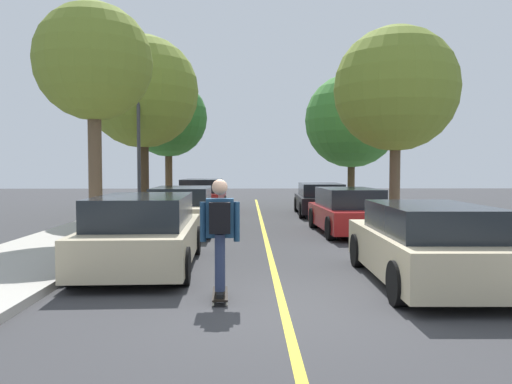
# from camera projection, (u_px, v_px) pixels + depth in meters

# --- Properties ---
(ground) EXTENTS (80.00, 80.00, 0.00)m
(ground) POSITION_uv_depth(u_px,v_px,m) (283.00, 305.00, 7.16)
(ground) COLOR #353538
(center_line) EXTENTS (0.12, 39.20, 0.01)m
(center_line) POSITION_uv_depth(u_px,v_px,m) (270.00, 256.00, 11.15)
(center_line) COLOR gold
(center_line) RESTS_ON ground
(parked_car_left_nearest) EXTENTS (2.12, 4.43, 1.41)m
(parked_car_left_nearest) POSITION_uv_depth(u_px,v_px,m) (144.00, 232.00, 9.76)
(parked_car_left_nearest) COLOR #BCAD89
(parked_car_left_nearest) RESTS_ON ground
(parked_car_left_near) EXTENTS (2.02, 4.43, 1.35)m
(parked_car_left_near) POSITION_uv_depth(u_px,v_px,m) (181.00, 210.00, 15.33)
(parked_car_left_near) COLOR #BCAD89
(parked_car_left_near) RESTS_ON ground
(parked_car_left_far) EXTENTS (2.00, 4.18, 1.44)m
(parked_car_left_far) POSITION_uv_depth(u_px,v_px,m) (202.00, 196.00, 22.17)
(parked_car_left_far) COLOR maroon
(parked_car_left_far) RESTS_ON ground
(parked_car_right_nearest) EXTENTS (1.96, 4.26, 1.34)m
(parked_car_right_nearest) POSITION_uv_depth(u_px,v_px,m) (427.00, 244.00, 8.45)
(parked_car_right_nearest) COLOR #BCAD89
(parked_car_right_nearest) RESTS_ON ground
(parked_car_right_near) EXTENTS (1.99, 4.24, 1.33)m
(parked_car_right_near) POSITION_uv_depth(u_px,v_px,m) (349.00, 211.00, 15.02)
(parked_car_right_near) COLOR maroon
(parked_car_right_near) RESTS_ON ground
(parked_car_right_far) EXTENTS (2.05, 4.45, 1.30)m
(parked_car_right_far) POSITION_uv_depth(u_px,v_px,m) (320.00, 199.00, 20.89)
(parked_car_right_far) COLOR black
(parked_car_right_far) RESTS_ON ground
(street_tree_left_nearest) EXTENTS (3.05, 3.05, 6.08)m
(street_tree_left_nearest) POSITION_uv_depth(u_px,v_px,m) (94.00, 63.00, 13.20)
(street_tree_left_nearest) COLOR brown
(street_tree_left_nearest) RESTS_ON sidewalk_left
(street_tree_left_near) EXTENTS (4.26, 4.26, 6.82)m
(street_tree_left_near) POSITION_uv_depth(u_px,v_px,m) (142.00, 92.00, 19.29)
(street_tree_left_near) COLOR #3D2D1E
(street_tree_left_near) RESTS_ON sidewalk_left
(street_tree_left_far) EXTENTS (3.91, 3.91, 6.26)m
(street_tree_left_far) POSITION_uv_depth(u_px,v_px,m) (168.00, 118.00, 25.60)
(street_tree_left_far) COLOR #4C3823
(street_tree_left_far) RESTS_ON sidewalk_left
(street_tree_right_nearest) EXTENTS (4.18, 4.18, 6.54)m
(street_tree_right_nearest) POSITION_uv_depth(u_px,v_px,m) (396.00, 89.00, 17.08)
(street_tree_right_nearest) COLOR brown
(street_tree_right_nearest) RESTS_ON sidewalk_right
(street_tree_right_near) EXTENTS (4.49, 4.49, 6.30)m
(street_tree_right_near) POSITION_uv_depth(u_px,v_px,m) (352.00, 121.00, 24.37)
(street_tree_right_near) COLOR #4C3823
(street_tree_right_near) RESTS_ON sidewalk_right
(fire_hydrant) EXTENTS (0.20, 0.20, 0.70)m
(fire_hydrant) POSITION_uv_depth(u_px,v_px,m) (417.00, 223.00, 13.42)
(fire_hydrant) COLOR #B2140F
(fire_hydrant) RESTS_ON sidewalk_right
(streetlamp) EXTENTS (0.36, 0.24, 5.24)m
(streetlamp) POSITION_uv_depth(u_px,v_px,m) (139.00, 132.00, 17.45)
(streetlamp) COLOR #38383D
(streetlamp) RESTS_ON sidewalk_left
(skateboard) EXTENTS (0.26, 0.85, 0.10)m
(skateboard) POSITION_uv_depth(u_px,v_px,m) (220.00, 294.00, 7.45)
(skateboard) COLOR black
(skateboard) RESTS_ON ground
(skateboarder) EXTENTS (0.58, 0.70, 1.67)m
(skateboarder) POSITION_uv_depth(u_px,v_px,m) (220.00, 229.00, 7.37)
(skateboarder) COLOR black
(skateboarder) RESTS_ON skateboard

